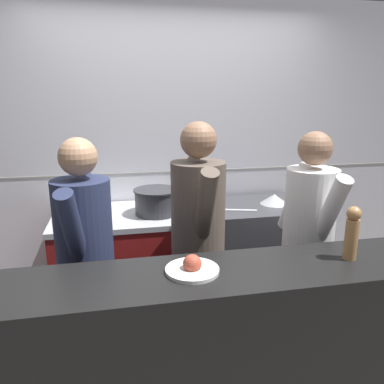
{
  "coord_description": "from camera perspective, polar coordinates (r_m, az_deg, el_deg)",
  "views": [
    {
      "loc": [
        -0.49,
        -1.8,
        1.81
      ],
      "look_at": [
        0.01,
        0.67,
        1.15
      ],
      "focal_mm": 35.0,
      "sensor_mm": 36.0,
      "label": 1
    }
  ],
  "objects": [
    {
      "name": "prep_counter",
      "position": [
        3.29,
        7.89,
        -9.75
      ],
      "size": [
        1.02,
        0.65,
        0.92
      ],
      "color": "#38383D",
      "rests_on": "ground_plane"
    },
    {
      "name": "oven_range",
      "position": [
        3.13,
        -10.79,
        -11.23
      ],
      "size": [
        0.99,
        0.71,
        0.91
      ],
      "color": "maroon",
      "rests_on": "ground_plane"
    },
    {
      "name": "pepper_mill",
      "position": [
        2.01,
        23.19,
        -5.61
      ],
      "size": [
        0.07,
        0.07,
        0.27
      ],
      "color": "#AD7A47",
      "rests_on": "pass_counter"
    },
    {
      "name": "mixing_bowl_steel",
      "position": [
        3.21,
        12.41,
        -1.05
      ],
      "size": [
        0.23,
        0.23,
        0.08
      ],
      "color": "#B7BABF",
      "rests_on": "prep_counter"
    },
    {
      "name": "plated_dish_main",
      "position": [
        1.76,
        0.03,
        -11.46
      ],
      "size": [
        0.25,
        0.25,
        0.09
      ],
      "color": "white",
      "rests_on": "pass_counter"
    },
    {
      "name": "stock_pot",
      "position": [
        2.92,
        -15.86,
        -2.24
      ],
      "size": [
        0.35,
        0.35,
        0.14
      ],
      "color": "beige",
      "rests_on": "oven_range"
    },
    {
      "name": "chef_line",
      "position": [
        2.57,
        17.19,
        -7.07
      ],
      "size": [
        0.35,
        0.7,
        1.59
      ],
      "rotation": [
        0.0,
        0.0,
        0.08
      ],
      "color": "black",
      "rests_on": "ground_plane"
    },
    {
      "name": "wall_back_tiled",
      "position": [
        3.3,
        -2.74,
        5.77
      ],
      "size": [
        8.0,
        0.06,
        2.6
      ],
      "color": "silver",
      "rests_on": "ground_plane"
    },
    {
      "name": "chefs_knife",
      "position": [
        2.98,
        5.59,
        -2.67
      ],
      "size": [
        0.37,
        0.13,
        0.02
      ],
      "color": "#B7BABF",
      "rests_on": "prep_counter"
    },
    {
      "name": "pass_counter",
      "position": [
        2.08,
        6.19,
        -24.42
      ],
      "size": [
        2.47,
        0.45,
        1.01
      ],
      "color": "black",
      "rests_on": "ground_plane"
    },
    {
      "name": "sauce_pot",
      "position": [
        2.89,
        -5.47,
        -1.35
      ],
      "size": [
        0.35,
        0.35,
        0.2
      ],
      "color": "#2D2D33",
      "rests_on": "oven_range"
    },
    {
      "name": "chef_sous",
      "position": [
        2.38,
        0.92,
        -7.18
      ],
      "size": [
        0.34,
        0.72,
        1.66
      ],
      "rotation": [
        0.0,
        0.0,
        -0.02
      ],
      "color": "black",
      "rests_on": "ground_plane"
    },
    {
      "name": "chef_head_cook",
      "position": [
        2.28,
        -15.88,
        -9.9
      ],
      "size": [
        0.37,
        0.7,
        1.59
      ],
      "rotation": [
        0.0,
        0.0,
        -0.17
      ],
      "color": "black",
      "rests_on": "ground_plane"
    }
  ]
}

